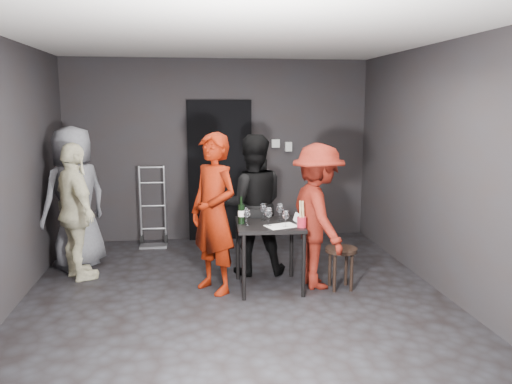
{
  "coord_description": "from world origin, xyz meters",
  "views": [
    {
      "loc": [
        -0.47,
        -5.0,
        2.05
      ],
      "look_at": [
        0.25,
        0.25,
        1.11
      ],
      "focal_mm": 35.0,
      "sensor_mm": 36.0,
      "label": 1
    }
  ],
  "objects": [
    {
      "name": "wall_front",
      "position": [
        0.0,
        -2.5,
        1.35
      ],
      "size": [
        4.5,
        0.04,
        2.7
      ],
      "primitive_type": "cube",
      "color": "black",
      "rests_on": "ground"
    },
    {
      "name": "stool",
      "position": [
        1.19,
        0.15,
        0.38
      ],
      "size": [
        0.36,
        0.36,
        0.47
      ],
      "rotation": [
        0.0,
        0.0,
        -0.13
      ],
      "color": "black",
      "rests_on": "floor"
    },
    {
      "name": "wine_bottle",
      "position": [
        0.09,
        0.29,
        0.87
      ],
      "size": [
        0.07,
        0.07,
        0.3
      ],
      "rotation": [
        0.0,
        0.0,
        -0.16
      ],
      "color": "black",
      "rests_on": "tasting_table"
    },
    {
      "name": "wine_glass_d",
      "position": [
        0.37,
        0.15,
        0.86
      ],
      "size": [
        0.11,
        0.11,
        0.22
      ],
      "primitive_type": null,
      "rotation": [
        0.0,
        0.0,
        -0.41
      ],
      "color": "white",
      "rests_on": "tasting_table"
    },
    {
      "name": "wall_left",
      "position": [
        -2.25,
        0.0,
        1.35
      ],
      "size": [
        0.04,
        5.0,
        2.7
      ],
      "primitive_type": "cube",
      "color": "black",
      "rests_on": "ground"
    },
    {
      "name": "man_maroon",
      "position": [
        0.95,
        0.28,
        0.88
      ],
      "size": [
        0.68,
        1.19,
        1.75
      ],
      "primitive_type": "imported",
      "rotation": [
        0.0,
        0.0,
        1.71
      ],
      "color": "#63150C",
      "rests_on": "floor"
    },
    {
      "name": "wall_back",
      "position": [
        0.0,
        2.5,
        1.35
      ],
      "size": [
        4.5,
        0.04,
        2.7
      ],
      "primitive_type": "cube",
      "color": "black",
      "rests_on": "ground"
    },
    {
      "name": "wine_glass_a",
      "position": [
        0.15,
        0.21,
        0.85
      ],
      "size": [
        0.1,
        0.1,
        0.19
      ],
      "primitive_type": null,
      "rotation": [
        0.0,
        0.0,
        -0.4
      ],
      "color": "white",
      "rests_on": "tasting_table"
    },
    {
      "name": "wallbox_lower",
      "position": [
        1.05,
        2.45,
        1.4
      ],
      "size": [
        0.1,
        0.06,
        0.14
      ],
      "primitive_type": "cube",
      "color": "#B7B7B2",
      "rests_on": "wall_back"
    },
    {
      "name": "reserved_card",
      "position": [
        0.71,
        0.31,
        0.8
      ],
      "size": [
        0.1,
        0.14,
        0.1
      ],
      "primitive_type": null,
      "rotation": [
        0.0,
        0.0,
        0.16
      ],
      "color": "white",
      "rests_on": "tasting_table"
    },
    {
      "name": "hand_truck",
      "position": [
        -0.99,
        2.19,
        0.21
      ],
      "size": [
        0.39,
        0.33,
        1.17
      ],
      "rotation": [
        0.0,
        0.0,
        -0.02
      ],
      "color": "#B2B2B7",
      "rests_on": "floor"
    },
    {
      "name": "wine_glass_f",
      "position": [
        0.54,
        0.36,
        0.86
      ],
      "size": [
        0.09,
        0.09,
        0.21
      ],
      "primitive_type": null,
      "rotation": [
        0.0,
        0.0,
        -0.09
      ],
      "color": "white",
      "rests_on": "tasting_table"
    },
    {
      "name": "tasting_table",
      "position": [
        0.4,
        0.29,
        0.65
      ],
      "size": [
        0.72,
        0.72,
        0.75
      ],
      "rotation": [
        0.0,
        0.0,
        -0.05
      ],
      "color": "black",
      "rests_on": "floor"
    },
    {
      "name": "wine_glass_b",
      "position": [
        0.15,
        0.35,
        0.84
      ],
      "size": [
        0.08,
        0.08,
        0.18
      ],
      "primitive_type": null,
      "rotation": [
        0.0,
        0.0,
        0.09
      ],
      "color": "white",
      "rests_on": "tasting_table"
    },
    {
      "name": "wine_glass_e",
      "position": [
        0.55,
        0.08,
        0.85
      ],
      "size": [
        0.09,
        0.09,
        0.19
      ],
      "primitive_type": null,
      "rotation": [
        0.0,
        0.0,
        0.33
      ],
      "color": "white",
      "rests_on": "tasting_table"
    },
    {
      "name": "bystander_grey",
      "position": [
        -1.88,
        1.35,
        1.06
      ],
      "size": [
        1.13,
        1.13,
        2.11
      ],
      "primitive_type": "imported",
      "rotation": [
        0.0,
        0.0,
        3.92
      ],
      "color": "slate",
      "rests_on": "floor"
    },
    {
      "name": "floor",
      "position": [
        0.0,
        0.0,
        0.0
      ],
      "size": [
        4.5,
        5.0,
        0.02
      ],
      "primitive_type": "cube",
      "color": "black",
      "rests_on": "ground"
    },
    {
      "name": "wall_right",
      "position": [
        2.25,
        0.0,
        1.35
      ],
      "size": [
        0.04,
        5.0,
        2.7
      ],
      "primitive_type": "cube",
      "color": "black",
      "rests_on": "ground"
    },
    {
      "name": "wine_glass_c",
      "position": [
        0.36,
        0.41,
        0.85
      ],
      "size": [
        0.09,
        0.09,
        0.21
      ],
      "primitive_type": null,
      "rotation": [
        0.0,
        0.0,
        0.17
      ],
      "color": "white",
      "rests_on": "tasting_table"
    },
    {
      "name": "ceiling",
      "position": [
        0.0,
        0.0,
        2.7
      ],
      "size": [
        4.5,
        5.0,
        0.02
      ],
      "primitive_type": "cube",
      "color": "silver",
      "rests_on": "ground"
    },
    {
      "name": "breadstick_cup",
      "position": [
        0.71,
        0.05,
        0.89
      ],
      "size": [
        0.1,
        0.1,
        0.31
      ],
      "rotation": [
        0.0,
        0.0,
        0.24
      ],
      "color": "maroon",
      "rests_on": "tasting_table"
    },
    {
      "name": "doorway",
      "position": [
        0.0,
        2.44,
        1.05
      ],
      "size": [
        0.95,
        0.1,
        2.1
      ],
      "primitive_type": "cube",
      "color": "black",
      "rests_on": "ground"
    },
    {
      "name": "wallbox_upper",
      "position": [
        0.85,
        2.45,
        1.45
      ],
      "size": [
        0.12,
        0.06,
        0.12
      ],
      "primitive_type": "cube",
      "color": "#B7B7B2",
      "rests_on": "wall_back"
    },
    {
      "name": "bystander_cream",
      "position": [
        -1.78,
        0.89,
        0.87
      ],
      "size": [
        0.95,
        1.12,
        1.73
      ],
      "primitive_type": "imported",
      "rotation": [
        0.0,
        0.0,
        2.13
      ],
      "color": "beige",
      "rests_on": "floor"
    },
    {
      "name": "server_red",
      "position": [
        -0.21,
        0.29,
        1.02
      ],
      "size": [
        0.84,
        0.89,
        2.04
      ],
      "primitive_type": "imported",
      "rotation": [
        0.0,
        0.0,
        -0.91
      ],
      "color": "#6F1403",
      "rests_on": "floor"
    },
    {
      "name": "woman_black",
      "position": [
        0.28,
        0.83,
        0.95
      ],
      "size": [
        0.95,
        0.55,
        1.91
      ],
      "primitive_type": "imported",
      "rotation": [
        0.0,
        0.0,
        3.1
      ],
      "color": "black",
      "rests_on": "floor"
    },
    {
      "name": "tasting_mat",
      "position": [
        0.51,
        0.12,
        0.75
      ],
      "size": [
        0.38,
        0.32,
        0.0
      ],
      "primitive_type": "cube",
      "rotation": [
        0.0,
        0.0,
        0.33
      ],
      "color": "white",
      "rests_on": "tasting_table"
    }
  ]
}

